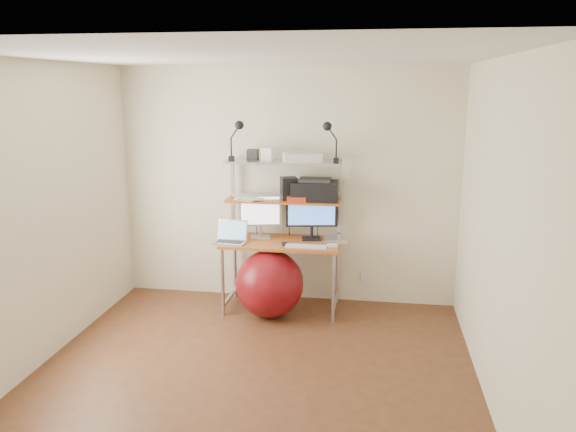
% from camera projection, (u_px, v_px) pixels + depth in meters
% --- Properties ---
extents(room, '(3.60, 3.60, 3.60)m').
position_uv_depth(room, '(250.00, 227.00, 4.24)').
color(room, brown).
rests_on(room, ground).
extents(computer_desk, '(1.20, 0.60, 1.57)m').
position_uv_depth(computer_desk, '(282.00, 219.00, 5.76)').
color(computer_desk, '#AC5E21').
rests_on(computer_desk, ground).
extents(desktop, '(1.20, 0.60, 0.00)m').
position_uv_depth(desktop, '(281.00, 241.00, 5.74)').
color(desktop, '#AC5E21').
rests_on(desktop, computer_desk).
extents(mid_shelf, '(1.18, 0.34, 0.00)m').
position_uv_depth(mid_shelf, '(283.00, 199.00, 5.78)').
color(mid_shelf, '#AC5E21').
rests_on(mid_shelf, computer_desk).
extents(top_shelf, '(1.18, 0.34, 0.00)m').
position_uv_depth(top_shelf, '(283.00, 161.00, 5.68)').
color(top_shelf, '#A8A8AD').
rests_on(top_shelf, computer_desk).
extents(floor, '(3.60, 3.60, 0.00)m').
position_uv_depth(floor, '(252.00, 377.00, 4.53)').
color(floor, brown).
rests_on(floor, ground).
extents(wall_outlet, '(0.08, 0.01, 0.12)m').
position_uv_depth(wall_outlet, '(364.00, 275.00, 6.05)').
color(wall_outlet, silver).
rests_on(wall_outlet, room).
extents(monitor_silver, '(0.44, 0.20, 0.49)m').
position_uv_depth(monitor_silver, '(261.00, 213.00, 5.82)').
color(monitor_silver, '#ACADB1').
rests_on(monitor_silver, desktop).
extents(monitor_black, '(0.53, 0.18, 0.53)m').
position_uv_depth(monitor_black, '(312.00, 214.00, 5.77)').
color(monitor_black, black).
rests_on(monitor_black, desktop).
extents(laptop, '(0.34, 0.29, 0.28)m').
position_uv_depth(laptop, '(231.00, 238.00, 5.70)').
color(laptop, silver).
rests_on(laptop, desktop).
extents(keyboard, '(0.41, 0.13, 0.01)m').
position_uv_depth(keyboard, '(306.00, 246.00, 5.54)').
color(keyboard, silver).
rests_on(keyboard, desktop).
extents(mouse, '(0.11, 0.08, 0.03)m').
position_uv_depth(mouse, '(332.00, 245.00, 5.54)').
color(mouse, silver).
rests_on(mouse, desktop).
extents(mac_mini, '(0.27, 0.27, 0.04)m').
position_uv_depth(mac_mini, '(335.00, 239.00, 5.73)').
color(mac_mini, silver).
rests_on(mac_mini, desktop).
extents(phone, '(0.09, 0.14, 0.01)m').
position_uv_depth(phone, '(285.00, 244.00, 5.62)').
color(phone, black).
rests_on(phone, desktop).
extents(printer, '(0.47, 0.33, 0.22)m').
position_uv_depth(printer, '(315.00, 190.00, 5.73)').
color(printer, black).
rests_on(printer, mid_shelf).
extents(nas_cube, '(0.20, 0.20, 0.23)m').
position_uv_depth(nas_cube, '(289.00, 188.00, 5.75)').
color(nas_cube, black).
rests_on(nas_cube, mid_shelf).
extents(red_box, '(0.21, 0.16, 0.05)m').
position_uv_depth(red_box, '(296.00, 199.00, 5.66)').
color(red_box, '#BE381E').
rests_on(red_box, mid_shelf).
extents(scanner, '(0.43, 0.34, 0.10)m').
position_uv_depth(scanner, '(302.00, 157.00, 5.62)').
color(scanner, silver).
rests_on(scanner, top_shelf).
extents(box_white, '(0.13, 0.12, 0.13)m').
position_uv_depth(box_white, '(268.00, 154.00, 5.67)').
color(box_white, silver).
rests_on(box_white, top_shelf).
extents(box_grey, '(0.11, 0.11, 0.11)m').
position_uv_depth(box_grey, '(253.00, 155.00, 5.73)').
color(box_grey, '#29292B').
rests_on(box_grey, top_shelf).
extents(clip_lamp_left, '(0.16, 0.09, 0.41)m').
position_uv_depth(clip_lamp_left, '(238.00, 132.00, 5.58)').
color(clip_lamp_left, black).
rests_on(clip_lamp_left, top_shelf).
extents(clip_lamp_right, '(0.16, 0.09, 0.40)m').
position_uv_depth(clip_lamp_right, '(329.00, 133.00, 5.46)').
color(clip_lamp_right, black).
rests_on(clip_lamp_right, top_shelf).
extents(exercise_ball, '(0.69, 0.69, 0.69)m').
position_uv_depth(exercise_ball, '(270.00, 284.00, 5.66)').
color(exercise_ball, maroon).
rests_on(exercise_ball, floor).
extents(paper_stack, '(0.39, 0.40, 0.02)m').
position_uv_depth(paper_stack, '(248.00, 197.00, 5.83)').
color(paper_stack, white).
rests_on(paper_stack, mid_shelf).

